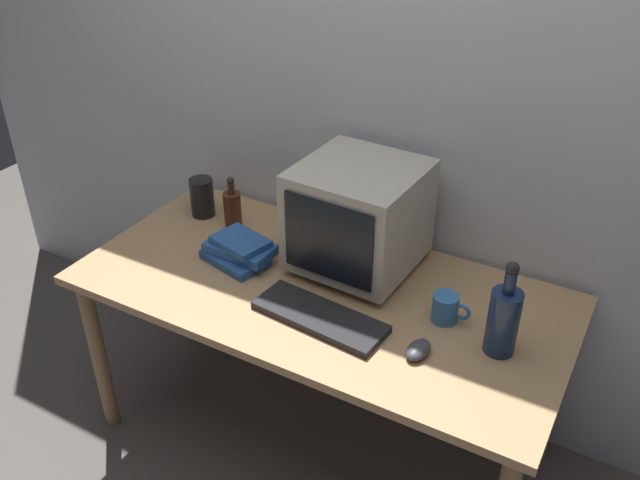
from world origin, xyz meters
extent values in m
plane|color=#56514C|center=(0.00, 0.00, 0.00)|extent=(6.00, 6.00, 0.00)
cube|color=silver|center=(0.00, 0.45, 1.25)|extent=(4.00, 0.08, 2.50)
cube|color=tan|center=(0.00, 0.00, 0.70)|extent=(1.61, 0.77, 0.03)
cylinder|color=olive|center=(-0.75, -0.33, 0.34)|extent=(0.06, 0.06, 0.68)
cylinder|color=olive|center=(-0.75, 0.33, 0.34)|extent=(0.06, 0.06, 0.68)
cylinder|color=olive|center=(0.75, 0.33, 0.34)|extent=(0.06, 0.06, 0.68)
cube|color=#B2AD9E|center=(0.05, 0.17, 0.73)|extent=(0.29, 0.25, 0.03)
cube|color=#B2AD9E|center=(0.05, 0.17, 0.91)|extent=(0.40, 0.40, 0.34)
cube|color=black|center=(0.04, -0.02, 0.91)|extent=(0.31, 0.02, 0.27)
cube|color=black|center=(0.08, -0.15, 0.72)|extent=(0.43, 0.19, 0.02)
ellipsoid|color=#3F3F47|center=(0.41, -0.15, 0.73)|extent=(0.07, 0.11, 0.04)
cylinder|color=navy|center=(0.60, -0.02, 0.81)|extent=(0.09, 0.09, 0.20)
cylinder|color=navy|center=(0.60, -0.02, 0.95)|extent=(0.03, 0.03, 0.07)
sphere|color=#262626|center=(0.60, -0.02, 1.00)|extent=(0.04, 0.04, 0.04)
cylinder|color=#472314|center=(-0.48, 0.19, 0.78)|extent=(0.07, 0.07, 0.13)
cylinder|color=#472314|center=(-0.48, 0.19, 0.87)|extent=(0.02, 0.02, 0.05)
sphere|color=#262626|center=(-0.48, 0.19, 0.90)|extent=(0.03, 0.03, 0.03)
cube|color=#28569E|center=(-0.33, -0.02, 0.73)|extent=(0.25, 0.19, 0.03)
cube|color=#28569E|center=(-0.31, 0.00, 0.76)|extent=(0.24, 0.14, 0.04)
cube|color=#28569E|center=(-0.31, 0.00, 0.79)|extent=(0.21, 0.17, 0.02)
cylinder|color=#3370B2|center=(0.41, 0.04, 0.76)|extent=(0.08, 0.08, 0.09)
torus|color=#3370B2|center=(0.47, 0.04, 0.76)|extent=(0.06, 0.01, 0.06)
cylinder|color=black|center=(-0.63, 0.20, 0.79)|extent=(0.09, 0.09, 0.15)
camera|label=1|loc=(0.88, -1.57, 2.01)|focal=38.07mm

